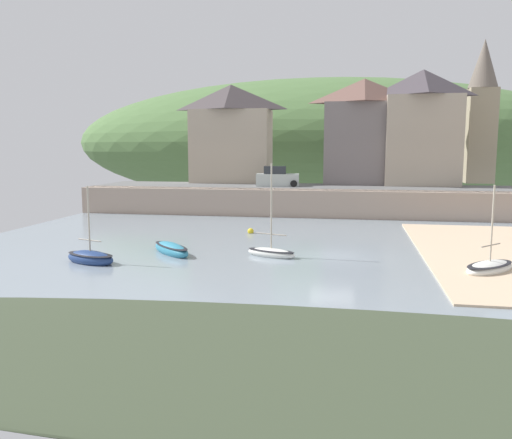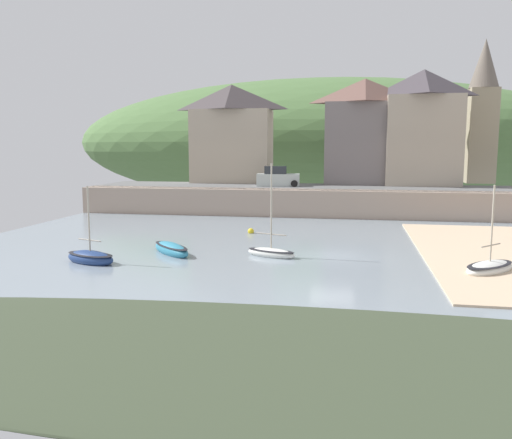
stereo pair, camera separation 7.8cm
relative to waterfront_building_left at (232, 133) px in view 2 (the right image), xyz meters
The scene contains 13 objects.
ground 37.88m from the waterfront_building_left, 69.35° to the right, with size 48.00×41.00×0.61m.
quay_seawall 15.34m from the waterfront_building_left, 33.35° to the right, with size 48.00×9.40×2.40m.
hillside_backdrop 31.14m from the waterfront_building_left, 74.55° to the left, with size 80.00×44.00×19.49m.
waterfront_building_left is the anchor object (origin of this frame).
waterfront_building_centre 13.74m from the waterfront_building_left, ahead, with size 8.02×4.88×10.54m.
waterfront_building_right 19.39m from the waterfront_building_left, ahead, with size 7.41×6.19×11.30m.
church_with_spire 26.22m from the waterfront_building_left, ahead, with size 3.00×3.00×14.74m.
dinghy_open_wooden 27.40m from the waterfront_building_left, 84.87° to the right, with size 3.43×3.46×0.85m.
sailboat_white_hull 30.32m from the waterfront_building_left, 92.17° to the right, with size 3.39×2.30×4.34m.
sailboat_blue_trim 34.89m from the waterfront_building_left, 55.13° to the right, with size 3.39×3.50×4.54m.
motorboat_with_cabin 28.27m from the waterfront_building_left, 72.46° to the right, with size 3.14×1.95×5.44m.
parked_car_near_slipway 8.41m from the waterfront_building_left, 38.98° to the right, with size 4.24×2.07×1.95m.
mooring_buoy 20.44m from the waterfront_building_left, 73.04° to the right, with size 0.45×0.45×0.45m.
Camera 2 is at (0.99, -30.11, 6.22)m, focal length 37.16 mm.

